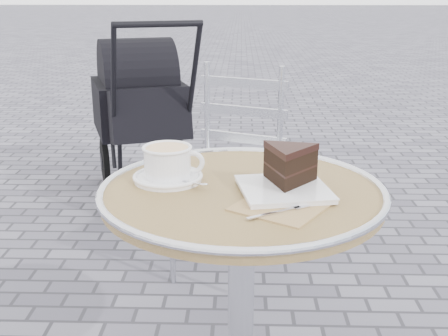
{
  "coord_description": "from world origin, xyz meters",
  "views": [
    {
      "loc": [
        -0.01,
        -1.32,
        1.21
      ],
      "look_at": [
        -0.05,
        0.01,
        0.78
      ],
      "focal_mm": 45.0,
      "sensor_mm": 36.0,
      "label": 1
    }
  ],
  "objects_px": {
    "cafe_table": "(242,248)",
    "bistro_chair": "(236,147)",
    "cappuccino_set": "(168,166)",
    "cake_plate_set": "(288,170)",
    "baby_stroller": "(142,116)"
  },
  "relations": [
    {
      "from": "cafe_table",
      "to": "baby_stroller",
      "type": "bearing_deg",
      "value": 106.95
    },
    {
      "from": "cafe_table",
      "to": "baby_stroller",
      "type": "relative_size",
      "value": 0.67
    },
    {
      "from": "cafe_table",
      "to": "cappuccino_set",
      "type": "relative_size",
      "value": 3.88
    },
    {
      "from": "cafe_table",
      "to": "cappuccino_set",
      "type": "xyz_separation_m",
      "value": [
        -0.19,
        0.06,
        0.21
      ]
    },
    {
      "from": "cafe_table",
      "to": "cake_plate_set",
      "type": "distance_m",
      "value": 0.24
    },
    {
      "from": "cafe_table",
      "to": "cappuccino_set",
      "type": "distance_m",
      "value": 0.29
    },
    {
      "from": "cake_plate_set",
      "to": "bistro_chair",
      "type": "height_order",
      "value": "bistro_chair"
    },
    {
      "from": "cafe_table",
      "to": "baby_stroller",
      "type": "xyz_separation_m",
      "value": [
        -0.6,
        1.96,
        -0.09
      ]
    },
    {
      "from": "cafe_table",
      "to": "baby_stroller",
      "type": "distance_m",
      "value": 2.05
    },
    {
      "from": "cappuccino_set",
      "to": "bistro_chair",
      "type": "distance_m",
      "value": 0.98
    },
    {
      "from": "cafe_table",
      "to": "bistro_chair",
      "type": "bearing_deg",
      "value": 91.44
    },
    {
      "from": "cake_plate_set",
      "to": "cafe_table",
      "type": "bearing_deg",
      "value": 165.97
    },
    {
      "from": "cafe_table",
      "to": "bistro_chair",
      "type": "xyz_separation_m",
      "value": [
        -0.03,
        1.0,
        -0.01
      ]
    },
    {
      "from": "cappuccino_set",
      "to": "cake_plate_set",
      "type": "relative_size",
      "value": 0.54
    },
    {
      "from": "cappuccino_set",
      "to": "baby_stroller",
      "type": "relative_size",
      "value": 0.17
    }
  ]
}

